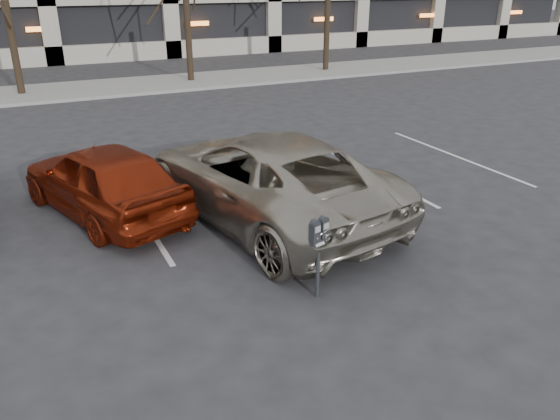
# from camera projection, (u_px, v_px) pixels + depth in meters

# --- Properties ---
(ground) EXTENTS (140.00, 140.00, 0.00)m
(ground) POSITION_uv_depth(u_px,v_px,m) (245.00, 243.00, 9.76)
(ground) COLOR #28282B
(ground) RESTS_ON ground
(sidewalk) EXTENTS (80.00, 4.00, 0.12)m
(sidewalk) POSITION_uv_depth(u_px,v_px,m) (100.00, 88.00, 22.98)
(sidewalk) COLOR gray
(sidewalk) RESTS_ON ground
(stall_lines) EXTENTS (16.90, 5.20, 0.00)m
(stall_lines) POSITION_uv_depth(u_px,v_px,m) (138.00, 210.00, 11.10)
(stall_lines) COLOR silver
(stall_lines) RESTS_ON ground
(parking_meter) EXTENTS (0.34, 0.20, 1.25)m
(parking_meter) POSITION_uv_depth(u_px,v_px,m) (319.00, 239.00, 7.74)
(parking_meter) COLOR black
(parking_meter) RESTS_ON ground
(suv_silver) EXTENTS (3.75, 6.42, 1.68)m
(suv_silver) POSITION_uv_depth(u_px,v_px,m) (266.00, 176.00, 10.52)
(suv_silver) COLOR #A7A08E
(suv_silver) RESTS_ON ground
(car_red) EXTENTS (3.03, 4.69, 1.49)m
(car_red) POSITION_uv_depth(u_px,v_px,m) (103.00, 179.00, 10.64)
(car_red) COLOR maroon
(car_red) RESTS_ON ground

